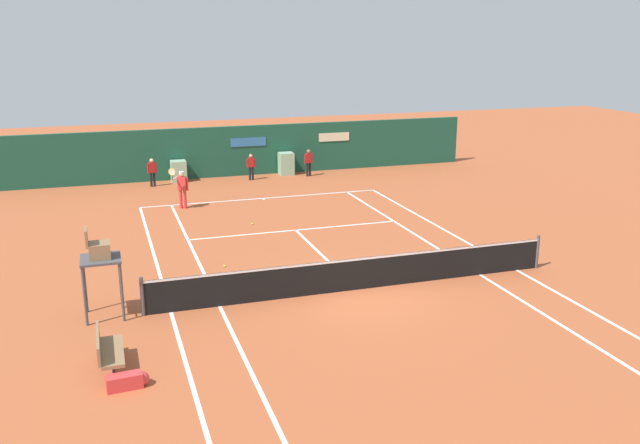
{
  "coord_description": "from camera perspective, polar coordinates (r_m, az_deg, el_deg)",
  "views": [
    {
      "loc": [
        -6.75,
        -17.11,
        7.16
      ],
      "look_at": [
        0.32,
        4.48,
        0.8
      ],
      "focal_mm": 38.29,
      "sensor_mm": 36.0,
      "label": 1
    }
  ],
  "objects": [
    {
      "name": "tennis_ball_near_service_line",
      "position": [
        26.32,
        -5.69,
        -0.15
      ],
      "size": [
        0.07,
        0.07,
        0.07
      ],
      "primitive_type": "sphere",
      "color": "#CCE033",
      "rests_on": "ground_plane"
    },
    {
      "name": "ball_kid_centre_post",
      "position": [
        34.93,
        -0.96,
        5.13
      ],
      "size": [
        0.45,
        0.23,
        1.38
      ],
      "rotation": [
        0.0,
        0.0,
        3.33
      ],
      "color": "black",
      "rests_on": "ground_plane"
    },
    {
      "name": "umpire_chair",
      "position": [
        18.24,
        -17.93,
        -2.84
      ],
      "size": [
        1.0,
        1.0,
        2.41
      ],
      "rotation": [
        0.0,
        0.0,
        -1.57
      ],
      "color": "#47474C",
      "rests_on": "ground_plane"
    },
    {
      "name": "ball_kid_left_post",
      "position": [
        33.51,
        -13.85,
        4.2
      ],
      "size": [
        0.45,
        0.23,
        1.35
      ],
      "rotation": [
        0.0,
        0.0,
        3.33
      ],
      "color": "black",
      "rests_on": "ground_plane"
    },
    {
      "name": "player_on_baseline",
      "position": [
        28.97,
        -11.47,
        2.96
      ],
      "size": [
        0.81,
        0.63,
        1.81
      ],
      "rotation": [
        0.0,
        0.0,
        2.71
      ],
      "color": "red",
      "rests_on": "ground_plane"
    },
    {
      "name": "tennis_net",
      "position": [
        19.56,
        3.2,
        -4.26
      ],
      "size": [
        12.1,
        0.1,
        1.07
      ],
      "color": "#4C4C51",
      "rests_on": "ground_plane"
    },
    {
      "name": "player_bench",
      "position": [
        15.77,
        -17.38,
        -10.06
      ],
      "size": [
        0.54,
        1.55,
        0.88
      ],
      "rotation": [
        0.0,
        0.0,
        -1.57
      ],
      "color": "#38383D",
      "rests_on": "ground_plane"
    },
    {
      "name": "tennis_ball_mid_court",
      "position": [
        21.72,
        -7.98,
        -3.67
      ],
      "size": [
        0.07,
        0.07,
        0.07
      ],
      "primitive_type": "sphere",
      "color": "#CCE033",
      "rests_on": "ground_plane"
    },
    {
      "name": "ground_plane",
      "position": [
        20.24,
        2.58,
        -5.09
      ],
      "size": [
        80.0,
        80.0,
        0.01
      ],
      "color": "#A8512D"
    },
    {
      "name": "ball_kid_right_post",
      "position": [
        34.19,
        -5.79,
        4.75
      ],
      "size": [
        0.44,
        0.18,
        1.31
      ],
      "rotation": [
        0.0,
        0.0,
        3.19
      ],
      "color": "black",
      "rests_on": "ground_plane"
    },
    {
      "name": "sponsor_back_wall",
      "position": [
        35.24,
        -6.89,
        5.83
      ],
      "size": [
        25.0,
        1.02,
        2.54
      ],
      "color": "#194C38",
      "rests_on": "ground_plane"
    },
    {
      "name": "equipment_bag",
      "position": [
        15.08,
        -15.68,
        -12.66
      ],
      "size": [
        0.89,
        0.35,
        0.32
      ],
      "color": "#DB3838",
      "rests_on": "ground_plane"
    }
  ]
}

